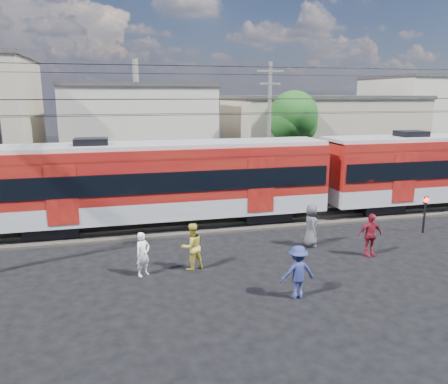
{
  "coord_description": "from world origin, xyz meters",
  "views": [
    {
      "loc": [
        -4.05,
        -12.74,
        6.44
      ],
      "look_at": [
        0.39,
        5.0,
        2.32
      ],
      "focal_mm": 35.0,
      "sensor_mm": 36.0,
      "label": 1
    }
  ],
  "objects_px": {
    "commuter_train": "(167,179)",
    "crossing_signal": "(425,208)",
    "pedestrian_a": "(143,254)",
    "pedestrian_c": "(297,272)"
  },
  "relations": [
    {
      "from": "commuter_train",
      "to": "pedestrian_a",
      "type": "height_order",
      "value": "commuter_train"
    },
    {
      "from": "commuter_train",
      "to": "pedestrian_a",
      "type": "xyz_separation_m",
      "value": [
        -1.6,
        -5.66,
        -1.59
      ]
    },
    {
      "from": "commuter_train",
      "to": "crossing_signal",
      "type": "xyz_separation_m",
      "value": [
        11.62,
        -3.83,
        -1.18
      ]
    },
    {
      "from": "commuter_train",
      "to": "crossing_signal",
      "type": "height_order",
      "value": "commuter_train"
    },
    {
      "from": "pedestrian_c",
      "to": "pedestrian_a",
      "type": "bearing_deg",
      "value": -35.17
    },
    {
      "from": "commuter_train",
      "to": "pedestrian_c",
      "type": "relative_size",
      "value": 28.63
    },
    {
      "from": "commuter_train",
      "to": "pedestrian_a",
      "type": "bearing_deg",
      "value": -105.78
    },
    {
      "from": "commuter_train",
      "to": "pedestrian_c",
      "type": "height_order",
      "value": "commuter_train"
    },
    {
      "from": "commuter_train",
      "to": "crossing_signal",
      "type": "relative_size",
      "value": 28.66
    },
    {
      "from": "pedestrian_a",
      "to": "crossing_signal",
      "type": "xyz_separation_m",
      "value": [
        13.22,
        1.83,
        0.41
      ]
    }
  ]
}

